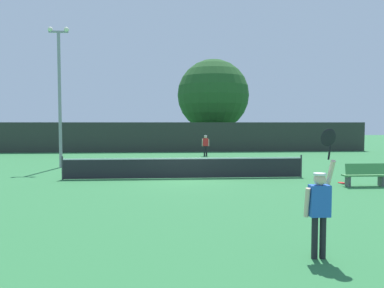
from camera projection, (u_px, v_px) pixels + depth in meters
ground_plane at (184, 178)px, 17.53m from camera, size 120.00×120.00×0.00m
tennis_net at (184, 167)px, 17.50m from camera, size 11.18×0.08×1.07m
perimeter_fence at (175, 137)px, 33.53m from camera, size 34.92×0.12×2.63m
player_serving at (320, 202)px, 7.14m from camera, size 0.68×0.39×2.48m
player_receiving at (206, 144)px, 29.24m from camera, size 0.57×0.24×1.60m
tennis_ball at (219, 176)px, 18.12m from camera, size 0.07×0.07×0.07m
spare_racket at (342, 183)px, 16.13m from camera, size 0.28×0.52×0.04m
courtside_bench at (365, 175)px, 15.28m from camera, size 1.80×0.44×0.95m
light_pole at (59, 88)px, 21.64m from camera, size 1.18×0.28×8.04m
large_tree at (213, 95)px, 39.17m from camera, size 7.39×7.39×9.16m
parked_car_near at (92, 141)px, 38.31m from camera, size 2.43×4.41×1.69m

